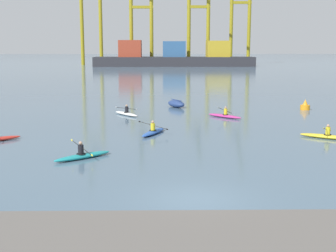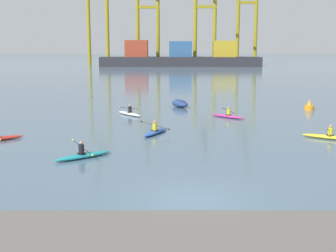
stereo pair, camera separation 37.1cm
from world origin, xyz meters
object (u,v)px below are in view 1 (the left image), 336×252
gantry_crane_east_mid (199,18)px  gantry_crane_east (241,14)px  capsized_dinghy (176,104)px  kayak_teal (82,155)px  kayak_white (126,113)px  container_barge (174,57)px  gantry_crane_west (91,5)px  gantry_crane_west_mid (141,17)px  kayak_blue (153,132)px  kayak_magenta (225,116)px  kayak_yellow (326,136)px  channel_buoy (305,106)px

gantry_crane_east_mid → gantry_crane_east: bearing=29.4°
capsized_dinghy → kayak_teal: bearing=-105.3°
kayak_white → gantry_crane_east: bearing=75.6°
container_barge → gantry_crane_west: (-27.43, 11.16, 16.84)m
gantry_crane_east_mid → capsized_dinghy: size_ratio=10.40×
gantry_crane_west → gantry_crane_west_mid: 18.12m
gantry_crane_west_mid → kayak_white: gantry_crane_west_mid is taller
gantry_crane_west → gantry_crane_west_mid: size_ratio=1.27×
kayak_blue → kayak_teal: size_ratio=1.13×
kayak_teal → kayak_magenta: size_ratio=1.05×
gantry_crane_east → kayak_blue: gantry_crane_east is taller
kayak_teal → kayak_yellow: bearing=19.0°
gantry_crane_east → kayak_white: gantry_crane_east is taller
gantry_crane_west → kayak_blue: 128.17m
kayak_teal → kayak_magenta: bearing=55.9°
gantry_crane_west_mid → kayak_teal: bearing=-89.1°
gantry_crane_west → capsized_dinghy: bearing=-77.4°
capsized_dinghy → channel_buoy: 12.42m
gantry_crane_west_mid → kayak_teal: 127.67m
gantry_crane_east → kayak_yellow: gantry_crane_east is taller
kayak_blue → kayak_magenta: (5.93, 7.31, 0.00)m
container_barge → gantry_crane_east: 31.07m
capsized_dinghy → kayak_yellow: 18.31m
channel_buoy → kayak_magenta: size_ratio=0.35×
kayak_white → kayak_blue: bearing=-74.0°
gantry_crane_east_mid → kayak_white: 112.81m
channel_buoy → kayak_blue: 18.72m
gantry_crane_east_mid → kayak_yellow: gantry_crane_east_mid is taller
gantry_crane_east → kayak_yellow: 131.94m
capsized_dinghy → kayak_blue: kayak_blue is taller
container_barge → gantry_crane_east_mid: bearing=36.4°
kayak_yellow → gantry_crane_west_mid: bearing=98.0°
container_barge → gantry_crane_west: 34.07m
gantry_crane_east → kayak_white: bearing=-104.4°
gantry_crane_east → capsized_dinghy: 118.11m
capsized_dinghy → kayak_blue: bearing=-98.3°
container_barge → channel_buoy: size_ratio=50.10×
gantry_crane_east_mid → kayak_magenta: gantry_crane_east_mid is taller
gantry_crane_west_mid → kayak_yellow: 123.70m
gantry_crane_west → kayak_blue: gantry_crane_west is taller
kayak_blue → kayak_white: (-2.52, 8.80, 0.00)m
kayak_blue → gantry_crane_east: bearing=77.7°
gantry_crane_west → gantry_crane_east_mid: (35.64, -5.11, -4.33)m
container_barge → kayak_teal: 120.68m
gantry_crane_east_mid → container_barge: bearing=-143.6°
container_barge → gantry_crane_west_mid: (-10.44, 6.36, 12.76)m
container_barge → kayak_blue: bearing=-92.4°
gantry_crane_east → kayak_teal: 139.65m
kayak_blue → kayak_teal: 7.82m
gantry_crane_east → channel_buoy: size_ratio=37.36×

